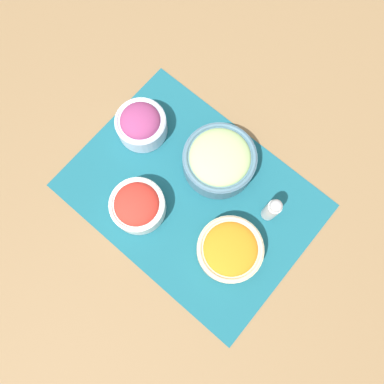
{
  "coord_description": "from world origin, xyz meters",
  "views": [
    {
      "loc": [
        -0.14,
        0.16,
        0.89
      ],
      "look_at": [
        0.0,
        0.0,
        0.03
      ],
      "focal_mm": 35.0,
      "sensor_mm": 36.0,
      "label": 1
    }
  ],
  "objects_px": {
    "tomato_bowl": "(138,205)",
    "carrot_bowl": "(230,249)",
    "pepper_shaker": "(272,210)",
    "onion_bowl": "(141,124)",
    "cucumber_bowl": "(221,161)"
  },
  "relations": [
    {
      "from": "tomato_bowl",
      "to": "carrot_bowl",
      "type": "xyz_separation_m",
      "value": [
        -0.23,
        -0.06,
        -0.0
      ]
    },
    {
      "from": "carrot_bowl",
      "to": "pepper_shaker",
      "type": "distance_m",
      "value": 0.13
    },
    {
      "from": "onion_bowl",
      "to": "tomato_bowl",
      "type": "bearing_deg",
      "value": 129.88
    },
    {
      "from": "carrot_bowl",
      "to": "pepper_shaker",
      "type": "xyz_separation_m",
      "value": [
        -0.02,
        -0.13,
        0.02
      ]
    },
    {
      "from": "cucumber_bowl",
      "to": "tomato_bowl",
      "type": "bearing_deg",
      "value": 69.24
    },
    {
      "from": "onion_bowl",
      "to": "carrot_bowl",
      "type": "xyz_separation_m",
      "value": [
        -0.36,
        0.1,
        -0.01
      ]
    },
    {
      "from": "cucumber_bowl",
      "to": "onion_bowl",
      "type": "distance_m",
      "value": 0.22
    },
    {
      "from": "tomato_bowl",
      "to": "pepper_shaker",
      "type": "relative_size",
      "value": 1.19
    },
    {
      "from": "cucumber_bowl",
      "to": "pepper_shaker",
      "type": "bearing_deg",
      "value": 173.52
    },
    {
      "from": "tomato_bowl",
      "to": "cucumber_bowl",
      "type": "distance_m",
      "value": 0.22
    },
    {
      "from": "tomato_bowl",
      "to": "pepper_shaker",
      "type": "xyz_separation_m",
      "value": [
        -0.24,
        -0.19,
        0.02
      ]
    },
    {
      "from": "onion_bowl",
      "to": "carrot_bowl",
      "type": "relative_size",
      "value": 0.83
    },
    {
      "from": "tomato_bowl",
      "to": "carrot_bowl",
      "type": "height_order",
      "value": "tomato_bowl"
    },
    {
      "from": "onion_bowl",
      "to": "pepper_shaker",
      "type": "relative_size",
      "value": 1.15
    },
    {
      "from": "cucumber_bowl",
      "to": "pepper_shaker",
      "type": "xyz_separation_m",
      "value": [
        -0.16,
        0.02,
        0.01
      ]
    }
  ]
}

